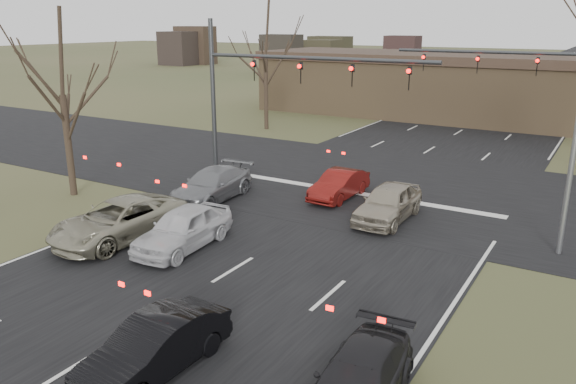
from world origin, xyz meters
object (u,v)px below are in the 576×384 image
(car_silver_suv, at_px, (119,220))
(car_charcoal_sedan, at_px, (358,382))
(streetlight_right_near, at_px, (576,93))
(car_red_ahead, at_px, (339,185))
(building, at_px, (509,89))
(mast_arm_near, at_px, (265,80))
(car_grey_ahead, at_px, (212,185))
(car_black_hatch, at_px, (155,347))
(car_white_sedan, at_px, (183,228))
(car_silver_ahead, at_px, (388,203))
(mast_arm_far, at_px, (542,76))

(car_silver_suv, height_order, car_charcoal_sedan, car_silver_suv)
(streetlight_right_near, bearing_deg, car_red_ahead, 168.27)
(car_red_ahead, bearing_deg, car_charcoal_sedan, -61.22)
(building, xyz_separation_m, car_charcoal_sedan, (4.30, -39.16, -2.07))
(mast_arm_near, height_order, car_grey_ahead, mast_arm_near)
(car_black_hatch, bearing_deg, car_white_sedan, 127.76)
(car_silver_suv, relative_size, car_black_hatch, 1.34)
(car_grey_ahead, bearing_deg, car_white_sedan, -66.28)
(car_silver_suv, bearing_deg, car_white_sedan, 16.36)
(car_silver_suv, xyz_separation_m, car_white_sedan, (2.60, 0.57, -0.00))
(car_charcoal_sedan, bearing_deg, building, 91.47)
(mast_arm_near, xyz_separation_m, car_silver_suv, (-0.04, -9.91, -4.33))
(car_red_ahead, bearing_deg, car_white_sedan, -103.37)
(car_white_sedan, xyz_separation_m, car_grey_ahead, (-2.70, 5.07, -0.04))
(car_white_sedan, xyz_separation_m, car_charcoal_sedan, (8.97, -4.82, -0.15))
(mast_arm_near, distance_m, car_white_sedan, 10.61)
(car_black_hatch, xyz_separation_m, car_charcoal_sedan, (4.51, 1.29, -0.07))
(streetlight_right_near, height_order, car_silver_ahead, streetlight_right_near)
(streetlight_right_near, xyz_separation_m, car_white_sedan, (-11.49, -6.34, -4.84))
(car_charcoal_sedan, xyz_separation_m, car_red_ahead, (-6.80, 13.09, 0.05))
(mast_arm_near, xyz_separation_m, car_silver_ahead, (7.77, -2.76, -4.32))
(car_red_ahead, relative_size, car_silver_ahead, 0.88)
(car_charcoal_sedan, relative_size, car_silver_ahead, 0.93)
(mast_arm_far, xyz_separation_m, car_charcoal_sedan, (0.12, -24.16, -4.42))
(mast_arm_far, xyz_separation_m, car_silver_suv, (-11.45, -19.91, -4.27))
(car_red_ahead, xyz_separation_m, car_silver_ahead, (3.04, -1.70, 0.11))
(car_silver_suv, xyz_separation_m, car_red_ahead, (4.77, 8.85, -0.11))
(mast_arm_near, height_order, mast_arm_far, same)
(mast_arm_near, relative_size, car_charcoal_sedan, 2.97)
(building, xyz_separation_m, car_silver_ahead, (0.54, -27.76, -1.92))
(building, bearing_deg, car_white_sedan, -97.74)
(car_grey_ahead, bearing_deg, car_red_ahead, 29.02)
(building, relative_size, car_white_sedan, 9.68)
(streetlight_right_near, bearing_deg, car_silver_suv, -153.87)
(mast_arm_near, distance_m, car_silver_suv, 10.81)
(car_charcoal_sedan, bearing_deg, car_silver_suv, 155.04)
(car_charcoal_sedan, distance_m, car_silver_ahead, 12.00)
(mast_arm_far, distance_m, car_charcoal_sedan, 24.56)
(car_white_sedan, bearing_deg, car_silver_ahead, 47.86)
(streetlight_right_near, xyz_separation_m, car_black_hatch, (-7.03, -12.44, -4.93))
(car_white_sedan, bearing_deg, mast_arm_far, 61.65)
(mast_arm_near, height_order, streetlight_right_near, streetlight_right_near)
(mast_arm_near, bearing_deg, car_charcoal_sedan, -50.83)
(streetlight_right_near, xyz_separation_m, car_silver_ahead, (-6.28, 0.24, -4.84))
(mast_arm_far, distance_m, car_black_hatch, 26.18)
(building, relative_size, car_silver_ahead, 9.63)
(building, relative_size, car_black_hatch, 10.58)
(car_silver_suv, bearing_deg, car_grey_ahead, 94.99)
(building, distance_m, mast_arm_far, 15.75)
(streetlight_right_near, height_order, car_grey_ahead, streetlight_right_near)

